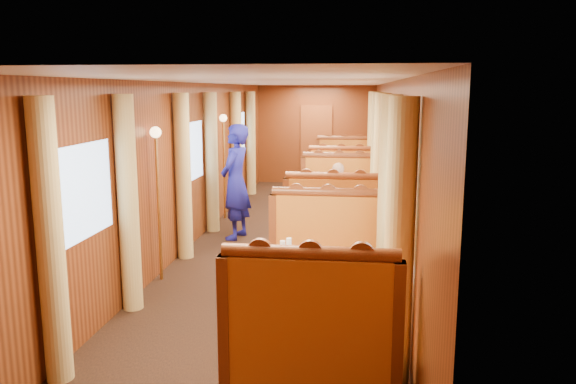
% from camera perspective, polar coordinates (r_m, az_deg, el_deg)
% --- Properties ---
extents(floor, '(3.00, 12.00, 0.01)m').
position_cam_1_polar(floor, '(8.77, -0.10, -5.48)').
color(floor, black).
rests_on(floor, ground).
extents(ceiling, '(3.00, 12.00, 0.01)m').
position_cam_1_polar(ceiling, '(8.43, -0.11, 11.09)').
color(ceiling, silver).
rests_on(ceiling, wall_left).
extents(wall_far, '(3.00, 0.01, 2.50)m').
position_cam_1_polar(wall_far, '(14.45, 2.89, 5.82)').
color(wall_far, brown).
rests_on(wall_far, floor).
extents(wall_near, '(3.00, 0.01, 2.50)m').
position_cam_1_polar(wall_near, '(2.83, -15.96, -13.88)').
color(wall_near, brown).
rests_on(wall_near, floor).
extents(wall_left, '(0.01, 12.00, 2.50)m').
position_cam_1_polar(wall_left, '(8.82, -9.82, 2.77)').
color(wall_left, brown).
rests_on(wall_left, floor).
extents(wall_right, '(0.01, 12.00, 2.50)m').
position_cam_1_polar(wall_right, '(8.46, 10.04, 2.44)').
color(wall_right, brown).
rests_on(wall_right, floor).
extents(doorway_far, '(0.80, 0.04, 2.00)m').
position_cam_1_polar(doorway_far, '(14.44, 2.88, 4.82)').
color(doorway_far, brown).
rests_on(doorway_far, floor).
extents(table_near, '(1.05, 0.72, 0.75)m').
position_cam_1_polar(table_near, '(5.28, 3.30, -12.14)').
color(table_near, white).
rests_on(table_near, floor).
extents(banquette_near_fwd, '(1.30, 0.55, 1.34)m').
position_cam_1_polar(banquette_near_fwd, '(4.34, 2.36, -16.66)').
color(banquette_near_fwd, '#BA4614').
rests_on(banquette_near_fwd, floor).
extents(banquette_near_aft, '(1.30, 0.55, 1.34)m').
position_cam_1_polar(banquette_near_aft, '(6.21, 3.94, -8.16)').
color(banquette_near_aft, '#BA4614').
rests_on(banquette_near_aft, floor).
extents(table_mid, '(1.05, 0.72, 0.75)m').
position_cam_1_polar(table_mid, '(8.61, 4.86, -3.22)').
color(table_mid, white).
rests_on(table_mid, floor).
extents(banquette_mid_fwd, '(1.30, 0.55, 1.34)m').
position_cam_1_polar(banquette_mid_fwd, '(7.62, 4.56, -4.65)').
color(banquette_mid_fwd, '#BA4614').
rests_on(banquette_mid_fwd, floor).
extents(banquette_mid_aft, '(1.30, 0.55, 1.34)m').
position_cam_1_polar(banquette_mid_aft, '(9.59, 5.11, -1.53)').
color(banquette_mid_aft, '#BA4614').
rests_on(banquette_mid_aft, floor).
extents(table_far, '(1.05, 0.72, 0.75)m').
position_cam_1_polar(table_far, '(12.04, 5.53, 0.67)').
color(table_far, white).
rests_on(table_far, floor).
extents(banquette_far_fwd, '(1.30, 0.55, 1.34)m').
position_cam_1_polar(banquette_far_fwd, '(11.03, 5.39, 0.04)').
color(banquette_far_fwd, '#BA4614').
rests_on(banquette_far_fwd, floor).
extents(banquette_far_aft, '(1.30, 0.55, 1.34)m').
position_cam_1_polar(banquette_far_aft, '(13.04, 5.67, 1.63)').
color(banquette_far_aft, '#BA4614').
rests_on(banquette_far_aft, floor).
extents(tea_tray, '(0.40, 0.35, 0.01)m').
position_cam_1_polar(tea_tray, '(5.14, 2.00, -8.21)').
color(tea_tray, silver).
rests_on(tea_tray, table_near).
extents(teapot_left, '(0.18, 0.14, 0.15)m').
position_cam_1_polar(teapot_left, '(5.07, 1.69, -7.70)').
color(teapot_left, silver).
rests_on(teapot_left, tea_tray).
extents(teapot_right, '(0.17, 0.15, 0.12)m').
position_cam_1_polar(teapot_right, '(4.98, 2.56, -8.15)').
color(teapot_right, silver).
rests_on(teapot_right, tea_tray).
extents(teapot_back, '(0.16, 0.12, 0.13)m').
position_cam_1_polar(teapot_back, '(5.21, 2.50, -7.27)').
color(teapot_back, silver).
rests_on(teapot_back, tea_tray).
extents(fruit_plate, '(0.21, 0.21, 0.05)m').
position_cam_1_polar(fruit_plate, '(5.01, 7.15, -8.65)').
color(fruit_plate, white).
rests_on(fruit_plate, table_near).
extents(cup_inboard, '(0.08, 0.08, 0.26)m').
position_cam_1_polar(cup_inboard, '(5.26, -0.55, -6.65)').
color(cup_inboard, white).
rests_on(cup_inboard, table_near).
extents(cup_outboard, '(0.08, 0.08, 0.26)m').
position_cam_1_polar(cup_outboard, '(5.35, 0.09, -6.35)').
color(cup_outboard, white).
rests_on(cup_outboard, table_near).
extents(rose_vase_mid, '(0.06, 0.06, 0.36)m').
position_cam_1_polar(rose_vase_mid, '(8.51, 4.95, 0.41)').
color(rose_vase_mid, silver).
rests_on(rose_vase_mid, table_mid).
extents(rose_vase_far, '(0.06, 0.06, 0.36)m').
position_cam_1_polar(rose_vase_far, '(11.96, 5.59, 3.28)').
color(rose_vase_far, silver).
rests_on(rose_vase_far, table_far).
extents(window_left_near, '(0.01, 1.20, 0.90)m').
position_cam_1_polar(window_left_near, '(5.57, -20.17, -0.03)').
color(window_left_near, '#8EADD6').
rests_on(window_left_near, wall_left).
extents(curtain_left_near_a, '(0.22, 0.22, 2.35)m').
position_cam_1_polar(curtain_left_near_a, '(4.91, -23.01, -4.85)').
color(curtain_left_near_a, tan).
rests_on(curtain_left_near_a, floor).
extents(curtain_left_near_b, '(0.22, 0.22, 2.35)m').
position_cam_1_polar(curtain_left_near_b, '(6.27, -15.93, -1.25)').
color(curtain_left_near_b, tan).
rests_on(curtain_left_near_b, floor).
extents(window_right_near, '(0.01, 1.20, 0.90)m').
position_cam_1_polar(window_right_near, '(4.98, 11.90, -0.80)').
color(window_right_near, '#8EADD6').
rests_on(window_right_near, wall_right).
extents(curtain_right_near_a, '(0.22, 0.22, 2.35)m').
position_cam_1_polar(curtain_right_near_a, '(4.28, 11.20, -6.40)').
color(curtain_right_near_a, tan).
rests_on(curtain_right_near_a, floor).
extents(curtain_right_near_b, '(0.22, 0.22, 2.35)m').
position_cam_1_polar(curtain_right_near_b, '(5.79, 10.14, -1.96)').
color(curtain_right_near_b, tan).
rests_on(curtain_right_near_b, floor).
extents(window_left_mid, '(0.01, 1.20, 0.90)m').
position_cam_1_polar(window_left_mid, '(8.80, -9.77, 4.06)').
color(window_left_mid, '#8EADD6').
rests_on(window_left_mid, wall_left).
extents(curtain_left_mid_a, '(0.22, 0.22, 2.35)m').
position_cam_1_polar(curtain_left_mid_a, '(8.06, -10.59, 1.49)').
color(curtain_left_mid_a, tan).
rests_on(curtain_left_mid_a, floor).
extents(curtain_left_mid_b, '(0.22, 0.22, 2.35)m').
position_cam_1_polar(curtain_left_mid_b, '(9.54, -7.77, 2.94)').
color(curtain_left_mid_b, tan).
rests_on(curtain_left_mid_b, floor).
extents(window_right_mid, '(0.01, 1.20, 0.90)m').
position_cam_1_polar(window_right_mid, '(8.43, 9.98, 3.78)').
color(window_right_mid, '#8EADD6').
rests_on(window_right_mid, wall_right).
extents(curtain_right_mid_a, '(0.22, 0.22, 2.35)m').
position_cam_1_polar(curtain_right_mid_a, '(7.69, 9.41, 1.11)').
color(curtain_right_mid_a, tan).
rests_on(curtain_right_mid_a, floor).
extents(curtain_right_mid_b, '(0.22, 0.22, 2.35)m').
position_cam_1_polar(curtain_right_mid_b, '(9.23, 9.05, 2.66)').
color(curtain_right_mid_b, tan).
rests_on(curtain_right_mid_b, floor).
extents(window_left_far, '(0.01, 1.20, 0.90)m').
position_cam_1_polar(window_left_far, '(12.17, -5.01, 5.89)').
color(window_left_far, '#8EADD6').
rests_on(window_left_far, wall_left).
extents(curtain_left_far_a, '(0.22, 0.22, 2.35)m').
position_cam_1_polar(curtain_left_far_a, '(11.42, -5.28, 4.20)').
color(curtain_left_far_a, tan).
rests_on(curtain_left_far_a, floor).
extents(curtain_left_far_b, '(0.22, 0.22, 2.35)m').
position_cam_1_polar(curtain_left_far_b, '(12.94, -3.81, 4.94)').
color(curtain_left_far_b, tan).
rests_on(curtain_left_far_b, floor).
extents(window_right_far, '(0.01, 1.20, 0.90)m').
position_cam_1_polar(window_right_far, '(11.91, 9.18, 5.70)').
color(window_right_far, '#8EADD6').
rests_on(window_right_far, wall_right).
extents(curtain_right_far_a, '(0.22, 0.22, 2.35)m').
position_cam_1_polar(curtain_right_far_a, '(11.16, 8.73, 3.98)').
color(curtain_right_far_a, tan).
rests_on(curtain_right_far_a, floor).
extents(curtain_right_far_b, '(0.22, 0.22, 2.35)m').
position_cam_1_polar(curtain_right_far_b, '(12.71, 8.55, 4.75)').
color(curtain_right_far_b, tan).
rests_on(curtain_right_far_b, floor).
extents(sconce_left_fore, '(0.14, 0.14, 1.95)m').
position_cam_1_polar(sconce_left_fore, '(7.13, -13.15, 1.96)').
color(sconce_left_fore, '#BF8C3F').
rests_on(sconce_left_fore, floor).
extents(sconce_right_fore, '(0.14, 0.14, 1.95)m').
position_cam_1_polar(sconce_right_fore, '(6.70, 9.95, 1.55)').
color(sconce_right_fore, '#BF8C3F').
rests_on(sconce_right_fore, floor).
extents(sconce_left_aft, '(0.14, 0.14, 1.95)m').
position_cam_1_polar(sconce_left_aft, '(10.46, -6.55, 4.77)').
color(sconce_left_aft, '#BF8C3F').
rests_on(sconce_left_aft, floor).
extents(sconce_right_aft, '(0.14, 0.14, 1.95)m').
position_cam_1_polar(sconce_right_aft, '(10.17, 9.02, 4.55)').
color(sconce_right_aft, '#BF8C3F').
rests_on(sconce_right_aft, floor).
extents(steward, '(0.57, 0.75, 1.86)m').
position_cam_1_polar(steward, '(9.06, -5.34, 1.02)').
color(steward, navy).
rests_on(steward, floor).
extents(passenger, '(0.40, 0.44, 0.76)m').
position_cam_1_polar(passenger, '(9.29, 5.09, 0.09)').
color(passenger, beige).
rests_on(passenger, banquette_mid_aft).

